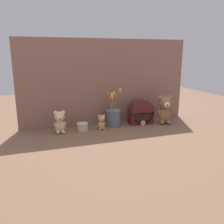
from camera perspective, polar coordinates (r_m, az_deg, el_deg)
name	(u,v)px	position (r m, az deg, el deg)	size (l,w,h in m)	color
ground_plane	(113,128)	(1.96, 0.19, -3.89)	(4.00, 4.00, 0.00)	brown
backdrop_wall	(106,82)	(2.04, -1.33, 7.17)	(1.47, 0.02, 0.72)	#845B4C
teddy_bear_large	(165,109)	(2.11, 12.63, 0.70)	(0.14, 0.13, 0.25)	olive
teddy_bear_medium	(60,121)	(1.86, -12.44, -2.24)	(0.09, 0.09, 0.18)	#DBBC84
teddy_bear_small	(101,122)	(1.92, -2.56, -2.34)	(0.07, 0.06, 0.12)	tan
flower_vase	(113,115)	(2.00, 0.34, -0.82)	(0.15, 0.14, 0.32)	slate
vintage_radio	(141,113)	(2.08, 6.99, -0.35)	(0.21, 0.11, 0.22)	#4C1919
decorative_tin_tall	(83,127)	(1.91, -7.10, -3.54)	(0.09, 0.09, 0.06)	beige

